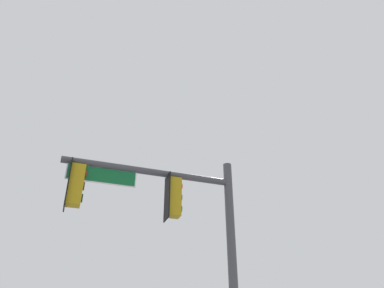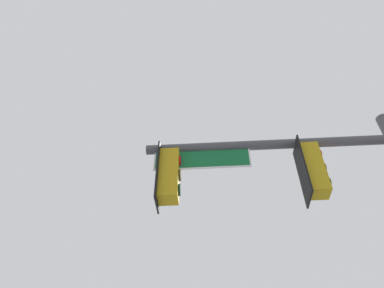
# 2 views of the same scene
# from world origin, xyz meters

# --- Properties ---
(signal_pole_near) EXTENTS (4.76, 1.31, 6.84)m
(signal_pole_near) POSITION_xyz_m (-7.17, -8.04, 4.76)
(signal_pole_near) COLOR #47474C
(signal_pole_near) RESTS_ON ground_plane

